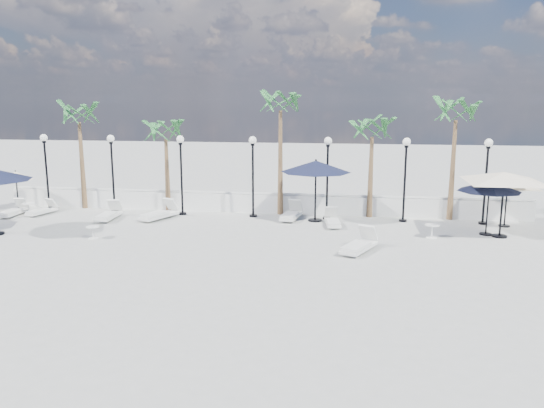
# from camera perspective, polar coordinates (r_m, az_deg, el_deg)

# --- Properties ---
(ground) EXTENTS (100.00, 100.00, 0.00)m
(ground) POSITION_cam_1_polar(r_m,az_deg,el_deg) (19.23, -5.56, -5.55)
(ground) COLOR #979893
(ground) RESTS_ON ground
(balustrade) EXTENTS (26.00, 0.30, 1.01)m
(balustrade) POSITION_cam_1_polar(r_m,az_deg,el_deg) (26.25, -1.65, 0.09)
(balustrade) COLOR silver
(balustrade) RESTS_ON ground
(lamppost_0) EXTENTS (0.36, 0.36, 3.84)m
(lamppost_0) POSITION_cam_1_polar(r_m,az_deg,el_deg) (28.78, -23.17, 4.25)
(lamppost_0) COLOR black
(lamppost_0) RESTS_ON ground
(lamppost_1) EXTENTS (0.36, 0.36, 3.84)m
(lamppost_1) POSITION_cam_1_polar(r_m,az_deg,el_deg) (27.12, -16.83, 4.30)
(lamppost_1) COLOR black
(lamppost_1) RESTS_ON ground
(lamppost_2) EXTENTS (0.36, 0.36, 3.84)m
(lamppost_2) POSITION_cam_1_polar(r_m,az_deg,el_deg) (25.82, -9.76, 4.30)
(lamppost_2) COLOR black
(lamppost_2) RESTS_ON ground
(lamppost_3) EXTENTS (0.36, 0.36, 3.84)m
(lamppost_3) POSITION_cam_1_polar(r_m,az_deg,el_deg) (24.96, -2.08, 4.22)
(lamppost_3) COLOR black
(lamppost_3) RESTS_ON ground
(lamppost_4) EXTENTS (0.36, 0.36, 3.84)m
(lamppost_4) POSITION_cam_1_polar(r_m,az_deg,el_deg) (24.57, 5.99, 4.05)
(lamppost_4) COLOR black
(lamppost_4) RESTS_ON ground
(lamppost_5) EXTENTS (0.36, 0.36, 3.84)m
(lamppost_5) POSITION_cam_1_polar(r_m,az_deg,el_deg) (24.68, 14.16, 3.80)
(lamppost_5) COLOR black
(lamppost_5) RESTS_ON ground
(lamppost_6) EXTENTS (0.36, 0.36, 3.84)m
(lamppost_6) POSITION_cam_1_polar(r_m,az_deg,el_deg) (25.27, 22.09, 3.49)
(lamppost_6) COLOR black
(lamppost_6) RESTS_ON ground
(palm_0) EXTENTS (2.60, 2.60, 5.50)m
(palm_0) POSITION_cam_1_polar(r_m,az_deg,el_deg) (28.58, -20.05, 8.55)
(palm_0) COLOR brown
(palm_0) RESTS_ON ground
(palm_1) EXTENTS (2.60, 2.60, 4.70)m
(palm_1) POSITION_cam_1_polar(r_m,az_deg,el_deg) (26.79, -11.37, 7.20)
(palm_1) COLOR brown
(palm_1) RESTS_ON ground
(palm_2) EXTENTS (2.60, 2.60, 6.10)m
(palm_2) POSITION_cam_1_polar(r_m,az_deg,el_deg) (25.38, 0.92, 10.28)
(palm_2) COLOR brown
(palm_2) RESTS_ON ground
(palm_3) EXTENTS (2.60, 2.60, 4.90)m
(palm_3) POSITION_cam_1_polar(r_m,az_deg,el_deg) (25.23, 10.72, 7.43)
(palm_3) COLOR brown
(palm_3) RESTS_ON ground
(palm_4) EXTENTS (2.60, 2.60, 5.70)m
(palm_4) POSITION_cam_1_polar(r_m,az_deg,el_deg) (25.61, 19.18, 8.81)
(palm_4) COLOR brown
(palm_4) RESTS_ON ground
(lounger_0) EXTENTS (0.64, 1.84, 0.68)m
(lounger_0) POSITION_cam_1_polar(r_m,az_deg,el_deg) (28.43, -26.05, -0.69)
(lounger_0) COLOR silver
(lounger_0) RESTS_ON ground
(lounger_1) EXTENTS (0.91, 1.74, 0.62)m
(lounger_1) POSITION_cam_1_polar(r_m,az_deg,el_deg) (28.17, -23.52, -0.62)
(lounger_1) COLOR silver
(lounger_1) RESTS_ON ground
(lounger_2) EXTENTS (0.74, 2.01, 0.74)m
(lounger_2) POSITION_cam_1_polar(r_m,az_deg,el_deg) (25.90, -17.15, -1.06)
(lounger_2) COLOR silver
(lounger_2) RESTS_ON ground
(lounger_3) EXTENTS (1.47, 2.22, 0.80)m
(lounger_3) POSITION_cam_1_polar(r_m,az_deg,el_deg) (25.36, -12.05, -1.01)
(lounger_3) COLOR silver
(lounger_3) RESTS_ON ground
(lounger_4) EXTENTS (1.47, 2.17, 0.78)m
(lounger_4) POSITION_cam_1_polar(r_m,az_deg,el_deg) (19.81, 9.37, -4.36)
(lounger_4) COLOR silver
(lounger_4) RESTS_ON ground
(lounger_5) EXTENTS (0.83, 1.85, 0.67)m
(lounger_5) POSITION_cam_1_polar(r_m,az_deg,el_deg) (23.67, 6.53, -1.81)
(lounger_5) COLOR silver
(lounger_5) RESTS_ON ground
(lounger_6) EXTENTS (0.92, 2.07, 0.75)m
(lounger_6) POSITION_cam_1_polar(r_m,az_deg,el_deg) (24.80, 2.08, -1.08)
(lounger_6) COLOR silver
(lounger_6) RESTS_ON ground
(side_table_0) EXTENTS (0.59, 0.59, 0.57)m
(side_table_0) POSITION_cam_1_polar(r_m,az_deg,el_deg) (28.36, -24.70, -0.36)
(side_table_0) COLOR silver
(side_table_0) RESTS_ON ground
(side_table_1) EXTENTS (0.52, 0.52, 0.50)m
(side_table_1) POSITION_cam_1_polar(r_m,az_deg,el_deg) (22.53, -18.71, -2.80)
(side_table_1) COLOR silver
(side_table_1) RESTS_ON ground
(side_table_2) EXTENTS (0.57, 0.57, 0.56)m
(side_table_2) POSITION_cam_1_polar(r_m,az_deg,el_deg) (22.39, 16.83, -2.69)
(side_table_2) COLOR silver
(side_table_2) RESTS_ON ground
(parasol_navy_mid) EXTENTS (3.20, 3.20, 2.87)m
(parasol_navy_mid) POSITION_cam_1_polar(r_m,az_deg,el_deg) (24.14, 4.74, 4.02)
(parasol_navy_mid) COLOR black
(parasol_navy_mid) RESTS_ON ground
(parasol_navy_right) EXTENTS (2.57, 2.57, 2.30)m
(parasol_navy_right) POSITION_cam_1_polar(r_m,az_deg,el_deg) (23.38, 22.34, 1.73)
(parasol_navy_right) COLOR black
(parasol_navy_right) RESTS_ON ground
(parasol_cream_sq_a) EXTENTS (5.85, 5.85, 2.87)m
(parasol_cream_sq_a) POSITION_cam_1_polar(r_m,az_deg,el_deg) (23.12, 23.76, 3.13)
(parasol_cream_sq_a) COLOR black
(parasol_cream_sq_a) RESTS_ON ground
(parasol_cream_sq_b) EXTENTS (4.55, 4.55, 2.28)m
(parasol_cream_sq_b) POSITION_cam_1_polar(r_m,az_deg,el_deg) (25.25, 24.06, 2.44)
(parasol_cream_sq_b) COLOR black
(parasol_cream_sq_b) RESTS_ON ground
(parasol_cream_small) EXTENTS (1.67, 1.67, 2.05)m
(parasol_cream_small) POSITION_cam_1_polar(r_m,az_deg,el_deg) (29.43, -25.85, 2.71)
(parasol_cream_small) COLOR black
(parasol_cream_small) RESTS_ON ground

